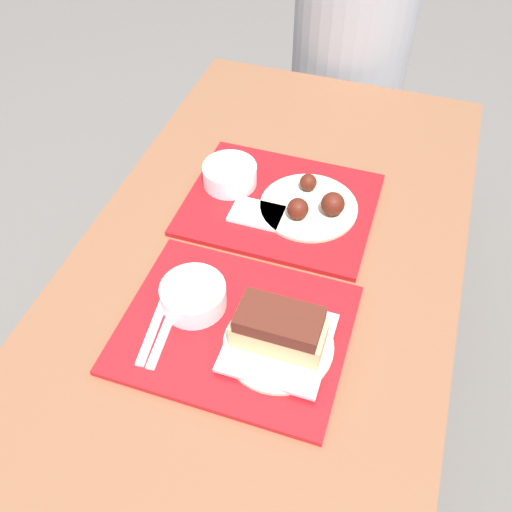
% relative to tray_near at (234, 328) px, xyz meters
% --- Properties ---
extents(ground_plane, '(12.00, 12.00, 0.00)m').
position_rel_tray_near_xyz_m(ground_plane, '(0.00, 0.16, -0.73)').
color(ground_plane, '#605B56').
extents(picnic_table, '(0.77, 1.48, 0.72)m').
position_rel_tray_near_xyz_m(picnic_table, '(0.00, 0.16, -0.11)').
color(picnic_table, brown).
rests_on(picnic_table, ground_plane).
extents(picnic_bench_far, '(0.73, 0.28, 0.45)m').
position_rel_tray_near_xyz_m(picnic_bench_far, '(0.00, 1.12, -0.35)').
color(picnic_bench_far, brown).
rests_on(picnic_bench_far, ground_plane).
extents(tray_near, '(0.41, 0.33, 0.01)m').
position_rel_tray_near_xyz_m(tray_near, '(0.00, 0.00, 0.00)').
color(tray_near, '#B21419').
rests_on(tray_near, picnic_table).
extents(tray_far, '(0.41, 0.33, 0.01)m').
position_rel_tray_near_xyz_m(tray_far, '(-0.01, 0.35, 0.00)').
color(tray_far, '#B21419').
rests_on(tray_far, picnic_table).
extents(bowl_coleslaw_near, '(0.12, 0.12, 0.05)m').
position_rel_tray_near_xyz_m(bowl_coleslaw_near, '(-0.09, 0.03, 0.03)').
color(bowl_coleslaw_near, silver).
rests_on(bowl_coleslaw_near, tray_near).
extents(brisket_sandwich_plate, '(0.20, 0.20, 0.09)m').
position_rel_tray_near_xyz_m(brisket_sandwich_plate, '(0.09, -0.01, 0.04)').
color(brisket_sandwich_plate, beige).
rests_on(brisket_sandwich_plate, tray_near).
extents(plastic_fork_near, '(0.04, 0.17, 0.00)m').
position_rel_tray_near_xyz_m(plastic_fork_near, '(-0.14, -0.04, 0.01)').
color(plastic_fork_near, white).
rests_on(plastic_fork_near, tray_near).
extents(plastic_knife_near, '(0.03, 0.17, 0.00)m').
position_rel_tray_near_xyz_m(plastic_knife_near, '(-0.11, -0.04, 0.01)').
color(plastic_knife_near, white).
rests_on(plastic_knife_near, tray_near).
extents(bowl_coleslaw_far, '(0.12, 0.12, 0.05)m').
position_rel_tray_near_xyz_m(bowl_coleslaw_far, '(-0.14, 0.37, 0.03)').
color(bowl_coleslaw_far, silver).
rests_on(bowl_coleslaw_far, tray_far).
extents(wings_plate_far, '(0.21, 0.21, 0.06)m').
position_rel_tray_near_xyz_m(wings_plate_far, '(0.06, 0.34, 0.02)').
color(wings_plate_far, beige).
rests_on(wings_plate_far, tray_far).
extents(napkin_far, '(0.11, 0.08, 0.01)m').
position_rel_tray_near_xyz_m(napkin_far, '(-0.05, 0.29, 0.01)').
color(napkin_far, white).
rests_on(napkin_far, tray_far).
extents(person_seated_across, '(0.36, 0.36, 0.71)m').
position_rel_tray_near_xyz_m(person_seated_across, '(-0.02, 1.12, 0.02)').
color(person_seated_across, '#9E9EA3').
rests_on(person_seated_across, picnic_bench_far).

